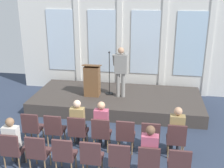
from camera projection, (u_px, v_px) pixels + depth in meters
name	position (u px, v px, depth m)	size (l,w,h in m)	color
ground_plane	(96.00, 165.00, 6.72)	(13.35, 13.35, 0.00)	#2D384C
rear_partition	(124.00, 40.00, 10.78)	(8.43, 0.14, 4.21)	silver
stage_platform	(117.00, 101.00, 9.94)	(5.89, 2.59, 0.43)	#3F3833
speaker	(121.00, 69.00, 9.41)	(0.50, 0.69, 1.75)	gray
mic_stand	(109.00, 85.00, 9.87)	(0.28, 0.28, 1.56)	black
lectern	(92.00, 80.00, 9.68)	(0.60, 0.48, 1.16)	brown
chair_r0_c0	(32.00, 126.00, 7.45)	(0.46, 0.44, 0.94)	olive
chair_r0_c1	(55.00, 128.00, 7.36)	(0.46, 0.44, 0.94)	olive
chair_r0_c2	(78.00, 130.00, 7.26)	(0.46, 0.44, 0.94)	olive
audience_r0_c2	(78.00, 121.00, 7.26)	(0.36, 0.39, 1.36)	#2D2D33
chair_r0_c3	(101.00, 132.00, 7.16)	(0.46, 0.44, 0.94)	olive
audience_r0_c3	(102.00, 123.00, 7.16)	(0.36, 0.39, 1.36)	#2D2D33
chair_r0_c4	(126.00, 134.00, 7.07)	(0.46, 0.44, 0.94)	olive
chair_r0_c5	(150.00, 136.00, 6.97)	(0.46, 0.44, 0.94)	olive
chair_r0_c6	(176.00, 138.00, 6.88)	(0.46, 0.44, 0.94)	olive
audience_r0_c6	(177.00, 129.00, 6.88)	(0.36, 0.39, 1.35)	#2D2D33
chair_r1_c0	(12.00, 149.00, 6.44)	(0.46, 0.44, 0.94)	olive
audience_r1_c0	(13.00, 140.00, 6.45)	(0.36, 0.39, 1.30)	#2D2D33
chair_r1_c1	(38.00, 151.00, 6.34)	(0.46, 0.44, 0.94)	olive
chair_r1_c2	(64.00, 153.00, 6.25)	(0.46, 0.44, 0.94)	olive
chair_r1_c3	(92.00, 156.00, 6.15)	(0.46, 0.44, 0.94)	olive
chair_r1_c4	(120.00, 159.00, 6.05)	(0.46, 0.44, 0.94)	olive
chair_r1_c5	(149.00, 162.00, 5.96)	(0.46, 0.44, 0.94)	olive
audience_r1_c5	(149.00, 151.00, 5.96)	(0.36, 0.39, 1.37)	#2D2D33
chair_r1_c6	(179.00, 164.00, 5.86)	(0.46, 0.44, 0.94)	olive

